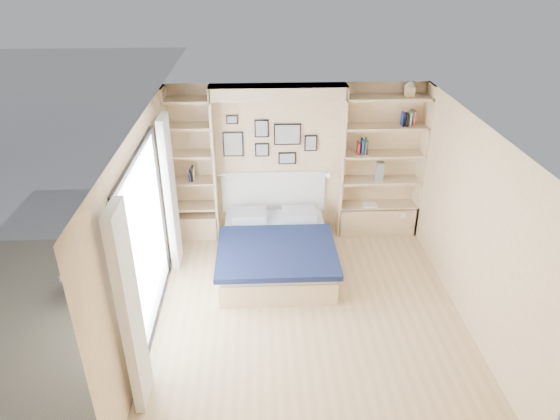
{
  "coord_description": "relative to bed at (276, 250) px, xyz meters",
  "views": [
    {
      "loc": [
        -0.59,
        -5.17,
        4.29
      ],
      "look_at": [
        -0.32,
        0.9,
        1.07
      ],
      "focal_mm": 32.0,
      "sensor_mm": 36.0,
      "label": 1
    }
  ],
  "objects": [
    {
      "name": "room_shell",
      "position": [
        -0.01,
        0.39,
        0.8
      ],
      "size": [
        4.5,
        4.5,
        4.5
      ],
      "color": "beige",
      "rests_on": "ground"
    },
    {
      "name": "bed",
      "position": [
        0.0,
        0.0,
        0.0
      ],
      "size": [
        1.69,
        2.15,
        1.07
      ],
      "color": "#D8B68A",
      "rests_on": "ground"
    },
    {
      "name": "shelf_decor",
      "position": [
        1.47,
        0.93,
        1.43
      ],
      "size": [
        3.47,
        0.23,
        2.03
      ],
      "color": "#A51E1E",
      "rests_on": "ground"
    },
    {
      "name": "deck",
      "position": [
        -3.22,
        -1.13,
        -0.27
      ],
      "size": [
        3.2,
        4.0,
        0.05
      ],
      "primitive_type": "cube",
      "color": "#6E6451",
      "rests_on": "ground"
    },
    {
      "name": "ground",
      "position": [
        0.38,
        -1.13,
        -0.27
      ],
      "size": [
        4.5,
        4.5,
        0.0
      ],
      "primitive_type": "plane",
      "color": "tan",
      "rests_on": "ground"
    },
    {
      "name": "photo_gallery",
      "position": [
        -0.08,
        1.09,
        1.33
      ],
      "size": [
        1.48,
        0.02,
        0.82
      ],
      "color": "black",
      "rests_on": "ground"
    },
    {
      "name": "reading_lamps",
      "position": [
        0.08,
        0.87,
        0.83
      ],
      "size": [
        1.92,
        0.12,
        0.15
      ],
      "color": "silver",
      "rests_on": "ground"
    },
    {
      "name": "deck_chair",
      "position": [
        -2.48,
        -0.43,
        0.15
      ],
      "size": [
        0.81,
        1.0,
        0.88
      ],
      "rotation": [
        0.0,
        0.0,
        -0.39
      ],
      "color": "tan",
      "rests_on": "ground"
    }
  ]
}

